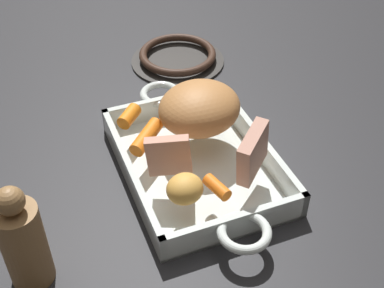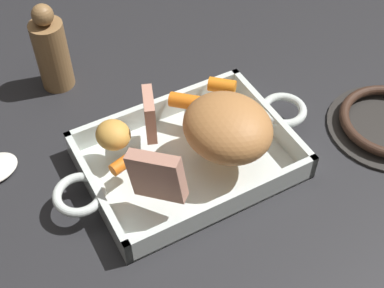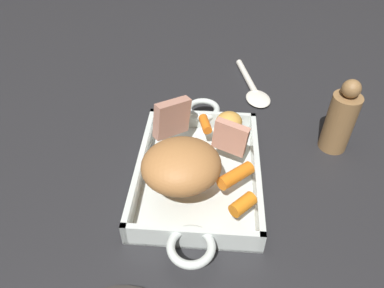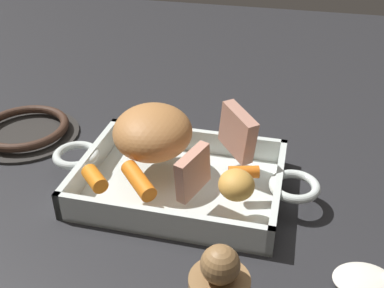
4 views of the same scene
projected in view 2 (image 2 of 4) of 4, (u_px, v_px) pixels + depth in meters
The scene contains 10 objects.
ground_plane at pixel (189, 165), 0.79m from camera, with size 2.03×2.03×0.00m, color #232326.
roasting_dish at pixel (188, 158), 0.78m from camera, with size 0.41×0.22×0.04m.
pork_roast at pixel (228, 127), 0.73m from camera, with size 0.13×0.12×0.07m, color #B1743F.
roast_slice_outer at pixel (157, 176), 0.68m from camera, with size 0.02×0.07×0.07m, color tan.
roast_slice_thick at pixel (150, 114), 0.76m from camera, with size 0.01×0.06×0.06m, color tan.
baby_carrot_northeast at pixel (222, 86), 0.83m from camera, with size 0.02×0.02×0.04m, color orange.
baby_carrot_southeast at pixel (125, 162), 0.73m from camera, with size 0.02×0.02×0.04m, color orange.
baby_carrot_center_right at pixel (191, 102), 0.80m from camera, with size 0.02×0.02×0.07m, color orange.
potato_halved at pixel (113, 135), 0.75m from camera, with size 0.05×0.05×0.04m, color gold.
pepper_mill at pixel (52, 51), 0.86m from camera, with size 0.05×0.05×0.16m.
Camera 2 is at (-0.24, -0.44, 0.61)m, focal length 49.94 mm.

